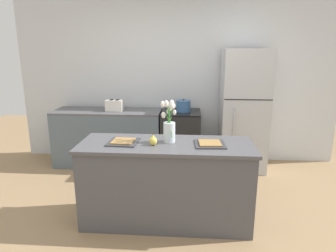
# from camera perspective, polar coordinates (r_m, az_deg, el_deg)

# --- Properties ---
(ground_plane) EXTENTS (10.00, 10.00, 0.00)m
(ground_plane) POSITION_cam_1_polar(r_m,az_deg,el_deg) (3.46, -0.33, -17.38)
(ground_plane) COLOR #997A56
(back_wall) EXTENTS (5.20, 0.08, 2.70)m
(back_wall) POSITION_cam_1_polar(r_m,az_deg,el_deg) (4.96, 1.54, 8.98)
(back_wall) COLOR silver
(back_wall) RESTS_ON ground_plane
(kitchen_island) EXTENTS (1.80, 0.66, 0.88)m
(kitchen_island) POSITION_cam_1_polar(r_m,az_deg,el_deg) (3.25, -0.34, -10.73)
(kitchen_island) COLOR #4C4C51
(kitchen_island) RESTS_ON ground_plane
(back_counter) EXTENTS (1.68, 0.60, 0.89)m
(back_counter) POSITION_cam_1_polar(r_m,az_deg,el_deg) (4.91, -11.23, -2.14)
(back_counter) COLOR slate
(back_counter) RESTS_ON ground_plane
(stove_range) EXTENTS (0.60, 0.61, 0.89)m
(stove_range) POSITION_cam_1_polar(r_m,az_deg,el_deg) (4.74, 2.44, -2.49)
(stove_range) COLOR black
(stove_range) RESTS_ON ground_plane
(refrigerator) EXTENTS (0.68, 0.67, 1.83)m
(refrigerator) POSITION_cam_1_polar(r_m,az_deg,el_deg) (4.69, 14.19, 2.87)
(refrigerator) COLOR #B7BABC
(refrigerator) RESTS_ON ground_plane
(flower_vase) EXTENTS (0.16, 0.16, 0.44)m
(flower_vase) POSITION_cam_1_polar(r_m,az_deg,el_deg) (3.09, 0.22, -0.09)
(flower_vase) COLOR silver
(flower_vase) RESTS_ON kitchen_island
(pear_figurine) EXTENTS (0.08, 0.08, 0.13)m
(pear_figurine) POSITION_cam_1_polar(r_m,az_deg,el_deg) (3.02, -2.84, -2.77)
(pear_figurine) COLOR #E5CC4C
(pear_figurine) RESTS_ON kitchen_island
(plate_setting_left) EXTENTS (0.32, 0.32, 0.02)m
(plate_setting_left) POSITION_cam_1_polar(r_m,az_deg,el_deg) (3.14, -8.52, -2.97)
(plate_setting_left) COLOR #333338
(plate_setting_left) RESTS_ON kitchen_island
(plate_setting_right) EXTENTS (0.32, 0.32, 0.02)m
(plate_setting_right) POSITION_cam_1_polar(r_m,az_deg,el_deg) (3.07, 7.98, -3.35)
(plate_setting_right) COLOR #333338
(plate_setting_right) RESTS_ON kitchen_island
(toaster) EXTENTS (0.28, 0.18, 0.17)m
(toaster) POSITION_cam_1_polar(r_m,az_deg,el_deg) (4.74, -10.14, 3.91)
(toaster) COLOR silver
(toaster) RESTS_ON back_counter
(cooking_pot) EXTENTS (0.23, 0.23, 0.19)m
(cooking_pot) POSITION_cam_1_polar(r_m,az_deg,el_deg) (4.63, 2.95, 3.86)
(cooking_pot) COLOR #386093
(cooking_pot) RESTS_ON stove_range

